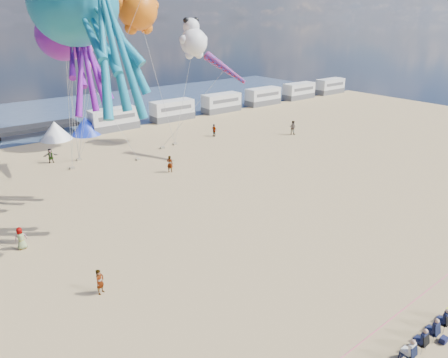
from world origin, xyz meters
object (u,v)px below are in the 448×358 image
motorhome_3 (263,96)px  sandbag_e (79,159)px  tent_white (55,131)px  windsock_right (89,61)px  motorhome_5 (330,86)px  standing_person (100,282)px  tent_blue (86,126)px  sandbag_b (138,159)px  motorhome_2 (221,103)px  sandbag_d (162,148)px  kite_octopus_purple (62,35)px  beachgoer_0 (21,238)px  motorhome_4 (299,91)px  beachgoer_5 (170,164)px  motorhome_0 (114,119)px  motorhome_1 (172,110)px  beachgoer_4 (51,156)px  kite_octopus_teal (72,4)px  beachgoer_1 (293,128)px  kite_panda (194,42)px  kite_teddy_orange (137,9)px  sandbag_a (72,168)px  cooler_navy (444,340)px  spectator_row (432,328)px  sandbag_c (175,144)px  windsock_mid (225,69)px  beachgoer_3 (214,130)px

motorhome_3 → sandbag_e: 38.38m
tent_white → windsock_right: bearing=-88.4°
motorhome_5 → standing_person: bearing=-152.0°
tent_blue → sandbag_b: size_ratio=8.00×
motorhome_2 → sandbag_d: (-18.11, -11.84, -1.39)m
motorhome_5 → tent_blue: (-51.50, 0.00, -0.30)m
kite_octopus_purple → sandbag_b: bearing=15.6°
tent_blue → beachgoer_0: tent_blue is taller
motorhome_4 → beachgoer_5: size_ratio=3.75×
motorhome_0 → motorhome_1: bearing=0.0°
beachgoer_4 → sandbag_e: size_ratio=3.17×
sandbag_d → motorhome_4: bearing=17.7°
tent_blue → beachgoer_5: size_ratio=2.27×
motorhome_1 → beachgoer_0: motorhome_1 is taller
windsock_right → beachgoer_4: bearing=149.2°
tent_blue → kite_octopus_purple: bearing=-111.7°
motorhome_3 → kite_octopus_teal: kite_octopus_teal is taller
motorhome_0 → windsock_right: size_ratio=1.42×
motorhome_1 → motorhome_3: (19.00, 0.00, 0.00)m
tent_blue → beachgoer_0: bearing=-118.5°
sandbag_d → sandbag_e: 9.64m
beachgoer_1 → beachgoer_5: bearing=73.9°
kite_panda → kite_teddy_orange: size_ratio=0.73×
motorhome_4 → kite_octopus_purple: size_ratio=0.62×
sandbag_a → kite_panda: 20.02m
sandbag_e → kite_panda: bearing=-6.5°
cooler_navy → sandbag_b: bearing=89.0°
kite_octopus_teal → spectator_row: bearing=-89.6°
sandbag_b → windsock_right: (-4.24, -0.09, 10.77)m
tent_white → sandbag_c: 15.84m
sandbag_c → windsock_mid: (2.56, -6.88, 9.53)m
motorhome_4 → standing_person: (-53.56, -33.59, -0.73)m
motorhome_0 → spectator_row: size_ratio=1.08×
tent_blue → kite_octopus_purple: (-6.25, -15.74, 12.05)m
spectator_row → sandbag_d: spectator_row is taller
motorhome_0 → motorhome_5: 47.50m
motorhome_3 → kite_teddy_orange: 33.04m
sandbag_a → tent_white: bearing=80.4°
sandbag_a → kite_panda: kite_panda is taller
beachgoer_1 → tent_blue: bearing=30.0°
sandbag_b → beachgoer_4: bearing=147.0°
motorhome_4 → beachgoer_3: bearing=-158.7°
kite_octopus_teal → beachgoer_4: bearing=75.6°
spectator_row → windsock_right: size_ratio=1.31×
motorhome_2 → standing_person: motorhome_2 is taller
sandbag_b → beachgoer_5: bearing=-80.1°
tent_blue → sandbag_d: (4.89, -11.84, -1.09)m
motorhome_0 → tent_white: 8.01m
motorhome_1 → beachgoer_0: (-27.44, -25.72, -0.70)m
beachgoer_4 → beachgoer_5: 13.60m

